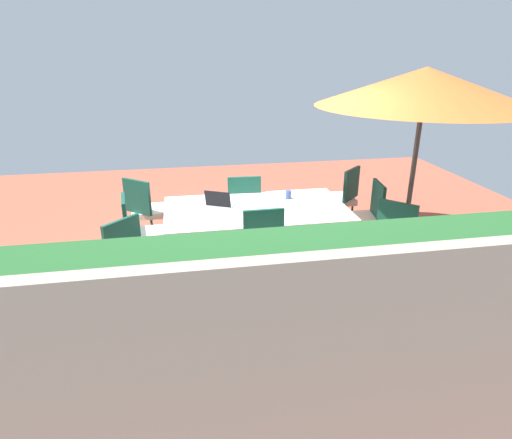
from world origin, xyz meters
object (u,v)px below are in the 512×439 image
at_px(patio_umbrella, 425,88).
at_px(chair_northwest, 390,243).
at_px(chair_northeast, 135,263).
at_px(laptop, 220,203).
at_px(chair_southeast, 147,208).
at_px(chair_south, 243,204).
at_px(chair_west, 365,215).
at_px(dining_table, 256,211).
at_px(chair_north, 266,253).
at_px(chair_east, 140,232).
at_px(cup, 288,195).
at_px(chair_southwest, 341,196).

xyz_separation_m(patio_umbrella, chair_northwest, (0.58, 0.71, -1.57)).
relative_size(chair_northeast, laptop, 2.47).
relative_size(patio_umbrella, chair_northwest, 2.54).
relative_size(chair_southeast, chair_south, 1.00).
xyz_separation_m(chair_west, chair_northwest, (0.07, 0.84, 0.00)).
xyz_separation_m(chair_northeast, chair_northwest, (-2.72, 0.00, 0.00)).
bearing_deg(chair_northwest, laptop, -162.45).
height_order(dining_table, laptop, laptop).
height_order(dining_table, chair_southeast, chair_southeast).
relative_size(chair_southeast, laptop, 2.47).
relative_size(chair_west, chair_northwest, 1.00).
relative_size(dining_table, chair_north, 2.21).
bearing_deg(chair_east, chair_northeast, 173.61).
distance_m(chair_south, cup, 0.74).
relative_size(patio_umbrella, chair_northeast, 2.54).
bearing_deg(patio_umbrella, dining_table, -2.82).
bearing_deg(dining_table, chair_west, -178.48).
distance_m(chair_southwest, chair_northwest, 1.63).
relative_size(chair_northwest, cup, 9.17).
bearing_deg(chair_south, chair_northwest, 135.23).
distance_m(chair_northwest, laptop, 2.01).
distance_m(patio_umbrella, chair_east, 3.66).
height_order(dining_table, chair_northwest, chair_northwest).
distance_m(chair_west, cup, 1.02).
relative_size(chair_west, laptop, 2.47).
relative_size(chair_north, chair_south, 1.00).
bearing_deg(chair_southwest, chair_northeast, -12.83).
xyz_separation_m(chair_northwest, laptop, (1.77, -0.93, 0.25)).
distance_m(chair_east, chair_northwest, 2.84).
bearing_deg(chair_east, chair_northwest, -113.04).
distance_m(dining_table, chair_east, 1.38).
distance_m(chair_east, chair_southeast, 0.80).
bearing_deg(chair_northwest, cup, 175.26).
relative_size(chair_south, cup, 9.17).
xyz_separation_m(chair_southwest, chair_south, (1.44, 0.10, 0.00)).
bearing_deg(chair_south, patio_umbrella, 160.26).
relative_size(chair_north, chair_northeast, 1.00).
relative_size(chair_southwest, chair_south, 1.00).
bearing_deg(chair_southeast, laptop, -175.94).
height_order(chair_west, laptop, chair_west).
relative_size(chair_southeast, chair_northwest, 1.00).
distance_m(chair_southeast, cup, 1.90).
bearing_deg(chair_west, chair_east, -81.03).
bearing_deg(cup, patio_umbrella, 166.51).
relative_size(dining_table, chair_northeast, 2.21).
height_order(patio_umbrella, cup, patio_umbrella).
relative_size(chair_east, chair_northeast, 1.00).
xyz_separation_m(chair_north, cup, (-0.50, -1.06, 0.26)).
xyz_separation_m(chair_east, chair_northeast, (-0.00, 0.80, 0.00)).
relative_size(patio_umbrella, chair_west, 2.54).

